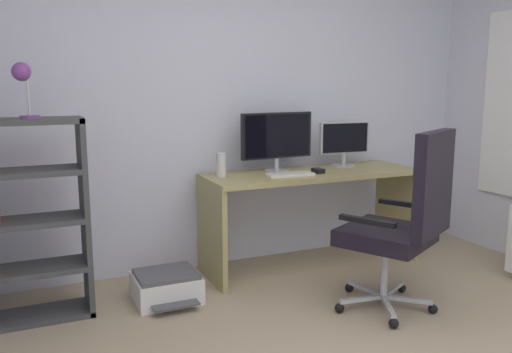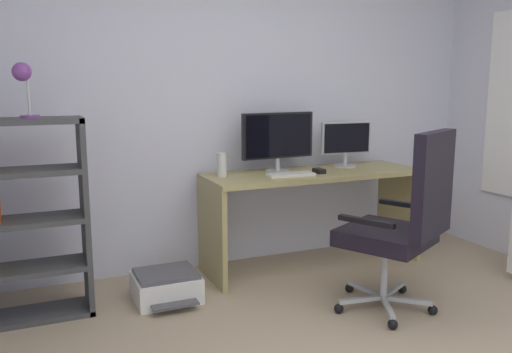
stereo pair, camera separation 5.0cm
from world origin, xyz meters
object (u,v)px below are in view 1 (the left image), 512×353
Objects in this scene: desk at (312,195)px; office_chair at (404,219)px; printer at (167,287)px; monitor_secondary at (344,140)px; bookshelf at (2,223)px; computer_mouse at (318,171)px; desk_lamp at (23,79)px; desktop_speaker at (221,165)px; keyboard at (290,174)px; monitor_main at (277,137)px.

office_chair is (0.07, -0.97, 0.04)m from desk.
office_chair is 2.54× the size of printer.
bookshelf reaches higher than monitor_secondary.
desk is at bearing 89.46° from computer_mouse.
printer is (0.93, -0.05, -0.52)m from bookshelf.
desk_lamp reaches higher than computer_mouse.
desktop_speaker is 0.14× the size of bookshelf.
monitor_secondary is at bearing 6.17° from bookshelf.
computer_mouse reaches higher than printer.
bookshelf is at bearing -173.90° from keyboard.
monitor_main is 0.52× the size of office_chair.
desk_lamp is at bearing 158.08° from office_chair.
desktop_speaker is 0.38× the size of printer.
computer_mouse is at bearing 2.22° from desk_lamp.
monitor_secondary is 2.52m from bookshelf.
computer_mouse is at bearing -11.52° from desktop_speaker.
monitor_main is 1.79m from desk_lamp.
monitor_main is at bearing 140.02° from computer_mouse.
monitor_secondary is 1.80m from printer.
monitor_main is 0.49× the size of bookshelf.
bookshelf is at bearing -171.18° from desktop_speaker.
bookshelf is at bearing 179.86° from desk_lamp.
monitor_main is at bearing -179.99° from monitor_secondary.
monitor_main is 1.94m from bookshelf.
computer_mouse is (-0.35, -0.19, -0.19)m from monitor_secondary.
computer_mouse is 0.09× the size of office_chair.
desktop_speaker is (-0.46, -0.05, -0.17)m from monitor_main.
desktop_speaker is 0.92m from printer.
office_chair is at bearing -31.08° from printer.
printer is at bearing -169.03° from keyboard.
desk_lamp reaches higher than office_chair.
monitor_main is 0.32m from keyboard.
office_chair is at bearing -65.76° from keyboard.
desk is 2.83× the size of monitor_main.
monitor_secondary reaches higher than desktop_speaker.
monitor_secondary is at bearing 26.83° from computer_mouse.
office_chair is at bearing -53.09° from desktop_speaker.
bookshelf is (-1.42, -0.22, -0.21)m from desktop_speaker.
keyboard is 2.00× the size of desktop_speaker.
monitor_main is at bearing 94.67° from keyboard.
desktop_speaker reaches higher than keyboard.
keyboard is 1.09× the size of desk_lamp.
computer_mouse is 0.22× the size of printer.
desk is 3.95× the size of monitor_secondary.
office_chair is at bearing -104.31° from monitor_secondary.
bookshelf is at bearing -180.00° from computer_mouse.
computer_mouse is 0.73m from desktop_speaker.
office_chair reaches higher than desktop_speaker.
desk_lamp is at bearing -179.81° from computer_mouse.
keyboard is 1.89m from bookshelf.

